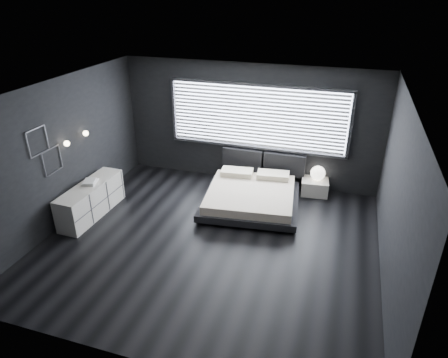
% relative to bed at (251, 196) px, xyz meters
% --- Properties ---
extents(room, '(6.04, 6.00, 2.80)m').
position_rel_bed_xyz_m(room, '(-0.39, -1.51, 1.16)').
color(room, black).
rests_on(room, ground).
extents(window, '(4.14, 0.09, 1.52)m').
position_rel_bed_xyz_m(window, '(-0.19, 1.19, 1.37)').
color(window, white).
rests_on(window, ground).
extents(headboard, '(1.96, 0.16, 0.52)m').
position_rel_bed_xyz_m(headboard, '(0.00, 1.13, 0.33)').
color(headboard, black).
rests_on(headboard, ground).
extents(sconce_near, '(0.18, 0.11, 0.11)m').
position_rel_bed_xyz_m(sconce_near, '(-3.28, -1.46, 1.36)').
color(sconce_near, silver).
rests_on(sconce_near, ground).
extents(sconce_far, '(0.18, 0.11, 0.11)m').
position_rel_bed_xyz_m(sconce_far, '(-3.28, -0.86, 1.36)').
color(sconce_far, silver).
rests_on(sconce_far, ground).
extents(wall_art_upper, '(0.01, 0.48, 0.48)m').
position_rel_bed_xyz_m(wall_art_upper, '(-3.37, -2.06, 1.61)').
color(wall_art_upper, '#47474C').
rests_on(wall_art_upper, ground).
extents(wall_art_lower, '(0.01, 0.48, 0.48)m').
position_rel_bed_xyz_m(wall_art_lower, '(-3.37, -1.81, 1.14)').
color(wall_art_lower, '#47474C').
rests_on(wall_art_lower, ground).
extents(bed, '(2.21, 2.13, 0.52)m').
position_rel_bed_xyz_m(bed, '(0.00, 0.00, 0.00)').
color(bed, black).
rests_on(bed, ground).
extents(nightstand, '(0.64, 0.55, 0.34)m').
position_rel_bed_xyz_m(nightstand, '(1.25, 0.99, -0.07)').
color(nightstand, silver).
rests_on(nightstand, ground).
extents(orb_lamp, '(0.33, 0.33, 0.33)m').
position_rel_bed_xyz_m(orb_lamp, '(1.28, 1.02, 0.27)').
color(orb_lamp, white).
rests_on(orb_lamp, nightstand).
extents(dresser, '(0.52, 1.71, 0.68)m').
position_rel_bed_xyz_m(dresser, '(-3.04, -1.32, 0.10)').
color(dresser, silver).
rests_on(dresser, ground).
extents(book_stack, '(0.33, 0.39, 0.07)m').
position_rel_bed_xyz_m(book_stack, '(-3.07, -1.24, 0.47)').
color(book_stack, silver).
rests_on(book_stack, dresser).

